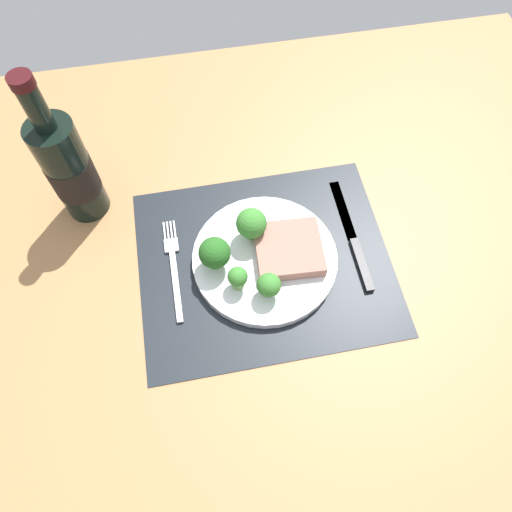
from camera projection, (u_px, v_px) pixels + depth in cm
name	position (u px, v px, depth cm)	size (l,w,h in cm)	color
ground_plane	(264.00, 266.00, 81.75)	(140.00, 110.00, 3.00)	#996D42
placemat	(265.00, 261.00, 80.30)	(42.57, 35.53, 0.30)	black
plate	(265.00, 259.00, 79.46)	(24.40, 24.40, 1.60)	silver
steak	(289.00, 250.00, 78.00)	(10.91, 10.30, 2.29)	#9E6B5B
broccoli_center	(269.00, 285.00, 72.91)	(3.86, 3.86, 5.08)	#5B8942
broccoli_near_fork	(214.00, 252.00, 74.74)	(5.17, 5.17, 6.58)	#6B994C
broccoli_near_steak	(238.00, 278.00, 73.78)	(3.22, 3.22, 4.82)	#6B994C
broccoli_front_edge	(251.00, 224.00, 77.01)	(5.11, 5.11, 6.74)	#6B994C
fork	(174.00, 268.00, 79.27)	(2.40, 19.20, 0.50)	silver
knife	(354.00, 242.00, 81.54)	(1.80, 23.00, 0.80)	black
wine_bottle	(69.00, 169.00, 76.57)	(7.66, 7.66, 29.25)	black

